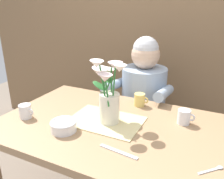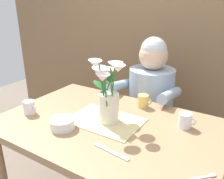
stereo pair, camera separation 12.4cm
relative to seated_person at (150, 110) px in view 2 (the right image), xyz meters
name	(u,v)px [view 2 (the right image)]	position (x,y,z in m)	size (l,w,h in m)	color
wood_panel_backdrop	(176,17)	(0.01, 0.43, 0.69)	(4.00, 0.10, 2.50)	brown
dining_table	(107,138)	(0.01, -0.62, 0.08)	(1.20, 0.80, 0.74)	#9E7A56
seated_person	(150,110)	(0.00, 0.00, 0.00)	(0.45, 0.47, 1.14)	#4C4C56
striped_placemat	(105,120)	(-0.02, -0.60, 0.18)	(0.40, 0.28, 0.01)	beige
flower_vase	(107,92)	(0.00, -0.60, 0.35)	(0.22, 0.27, 0.36)	silver
ceramic_bowl	(62,123)	(-0.16, -0.79, 0.21)	(0.14, 0.14, 0.06)	white
dinner_knife	(111,152)	(0.16, -0.83, 0.18)	(0.19, 0.02, 0.01)	silver
ceramic_mug	(185,120)	(0.38, -0.44, 0.22)	(0.09, 0.07, 0.08)	silver
tea_cup	(30,107)	(-0.45, -0.76, 0.22)	(0.09, 0.07, 0.08)	silver
coffee_cup	(143,101)	(0.08, -0.32, 0.22)	(0.09, 0.07, 0.08)	#E5C666
spoon_1	(207,176)	(0.55, -0.77, 0.18)	(0.09, 0.10, 0.01)	silver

